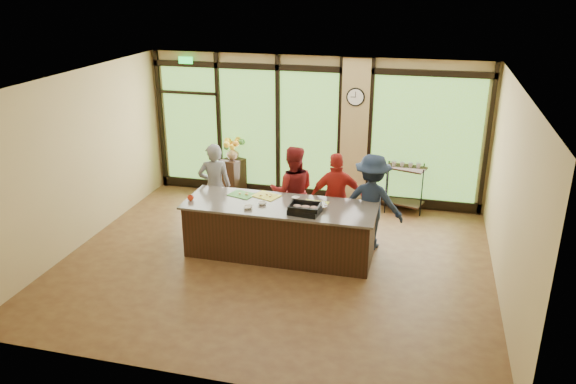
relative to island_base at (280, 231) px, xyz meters
The scene contains 25 objects.
floor 0.53m from the island_base, 90.00° to the right, with size 7.00×7.00×0.00m, color #502F1C.
ceiling 2.58m from the island_base, 90.00° to the right, with size 7.00×7.00×0.00m, color silver.
back_wall 2.90m from the island_base, 90.00° to the left, with size 7.00×7.00×0.00m, color tan.
left_wall 3.67m from the island_base, behind, with size 6.00×6.00×0.00m, color tan.
right_wall 3.67m from the island_base, ahead, with size 6.00×6.00×0.00m, color tan.
window_wall 2.83m from the island_base, 86.48° to the left, with size 6.90×0.12×3.00m.
island_base is the anchor object (origin of this frame).
countertop 0.46m from the island_base, ahead, with size 3.20×1.10×0.04m, color #6C6159.
wall_clock 3.25m from the island_base, 71.68° to the left, with size 0.36×0.04×0.36m.
cook_left 1.69m from the island_base, 152.01° to the left, with size 0.60×0.39×1.65m, color slate.
cook_midleft 0.93m from the island_base, 88.98° to the left, with size 0.82×0.64×1.68m, color maroon.
cook_midright 1.18m from the island_base, 42.19° to the left, with size 0.96×0.40×1.64m, color #AF231A.
cook_right 1.65m from the island_base, 24.87° to the left, with size 1.09×0.63×1.69m, color #192337.
roasting_pan 0.76m from the island_base, 28.29° to the right, with size 0.48×0.37×0.09m, color black.
mixing_bowl 0.83m from the island_base, ahead, with size 0.29×0.29×0.07m, color silver.
cutting_board_left 0.93m from the island_base, 161.05° to the left, with size 0.42×0.32×0.01m, color #469737.
cutting_board_center 0.66m from the island_base, 136.41° to the left, with size 0.43×0.32×0.01m, color yellow.
cutting_board_right 0.76m from the island_base, 14.81° to the left, with size 0.41×0.31×0.01m, color yellow.
prep_bowl_near 0.58m from the island_base, 163.81° to the right, with size 0.14×0.14×0.04m, color white.
prep_bowl_mid 0.74m from the island_base, 145.93° to the right, with size 0.15×0.15×0.05m, color white.
prep_bowl_far 0.62m from the island_base, 57.73° to the left, with size 0.13×0.13×0.03m, color white.
red_ramekin 1.60m from the island_base, behind, with size 0.11×0.11×0.08m, color red.
flower_stand 2.98m from the island_base, 124.65° to the left, with size 0.41×0.41×0.81m, color black.
flower_vase 3.02m from the island_base, 124.65° to the left, with size 0.27×0.27×0.28m, color #8A6E4B.
bar_cart 3.12m from the island_base, 51.90° to the left, with size 0.85×0.64×1.04m.
Camera 1 is at (2.25, -7.99, 4.45)m, focal length 35.00 mm.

